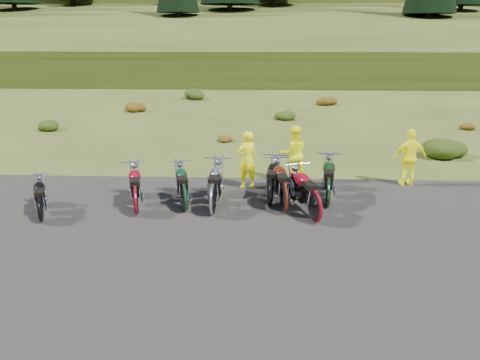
{
  "coord_description": "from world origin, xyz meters",
  "views": [
    {
      "loc": [
        1.17,
        -10.57,
        4.68
      ],
      "look_at": [
        0.7,
        0.62,
        1.05
      ],
      "focal_mm": 35.0,
      "sensor_mm": 36.0,
      "label": 1
    }
  ],
  "objects_px": {
    "motorcycle_3": "(213,215)",
    "person_middle": "(247,161)",
    "motorcycle_7": "(327,208)",
    "motorcycle_0": "(42,223)"
  },
  "relations": [
    {
      "from": "motorcycle_3",
      "to": "person_middle",
      "type": "height_order",
      "value": "person_middle"
    },
    {
      "from": "motorcycle_3",
      "to": "motorcycle_7",
      "type": "distance_m",
      "value": 3.17
    },
    {
      "from": "motorcycle_3",
      "to": "motorcycle_7",
      "type": "relative_size",
      "value": 1.01
    },
    {
      "from": "motorcycle_0",
      "to": "motorcycle_3",
      "type": "relative_size",
      "value": 0.8
    },
    {
      "from": "motorcycle_7",
      "to": "person_middle",
      "type": "xyz_separation_m",
      "value": [
        -2.26,
        1.57,
        0.88
      ]
    },
    {
      "from": "motorcycle_0",
      "to": "motorcycle_7",
      "type": "xyz_separation_m",
      "value": [
        7.37,
        1.37,
        0.0
      ]
    },
    {
      "from": "motorcycle_3",
      "to": "person_middle",
      "type": "relative_size",
      "value": 1.33
    },
    {
      "from": "motorcycle_0",
      "to": "motorcycle_7",
      "type": "relative_size",
      "value": 0.81
    },
    {
      "from": "motorcycle_0",
      "to": "motorcycle_3",
      "type": "distance_m",
      "value": 4.33
    },
    {
      "from": "motorcycle_3",
      "to": "motorcycle_7",
      "type": "xyz_separation_m",
      "value": [
        3.09,
        0.69,
        0.0
      ]
    }
  ]
}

